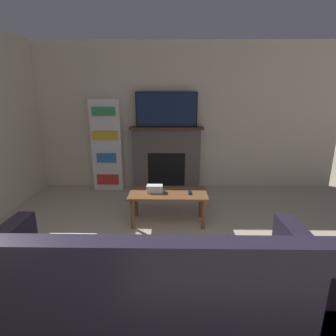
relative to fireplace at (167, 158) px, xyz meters
name	(u,v)px	position (x,y,z in m)	size (l,w,h in m)	color
wall_back	(175,118)	(0.16, 0.14, 0.75)	(6.16, 0.06, 2.70)	beige
fireplace	(167,158)	(0.00, 0.00, 0.00)	(1.37, 0.28, 1.19)	#605651
tv	(166,110)	(0.00, -0.02, 0.91)	(1.12, 0.03, 0.63)	black
couch	(149,284)	(-0.07, -3.13, -0.30)	(2.58, 0.91, 0.88)	black
coffee_table	(168,197)	(0.05, -1.47, -0.21)	(1.08, 0.50, 0.45)	brown
tissue_box	(155,189)	(-0.13, -1.45, -0.10)	(0.22, 0.12, 0.10)	white
remote_control	(190,192)	(0.35, -1.48, -0.14)	(0.04, 0.15, 0.02)	black
bookshelf	(108,145)	(-1.11, -0.02, 0.25)	(0.55, 0.29, 1.70)	white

